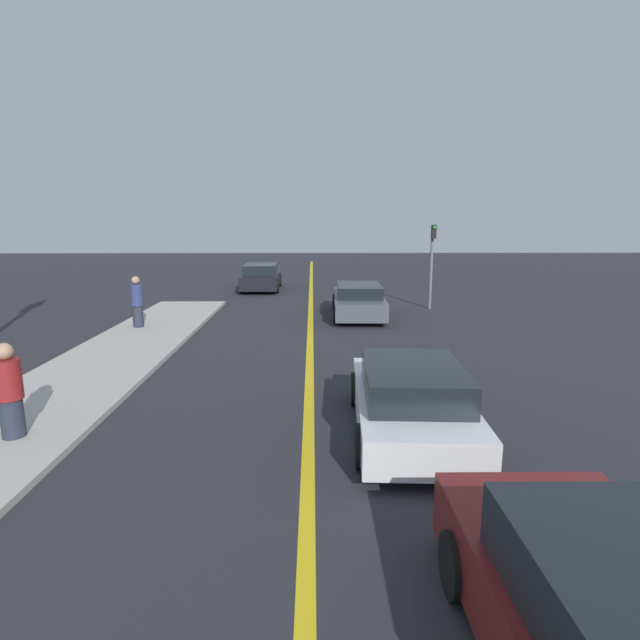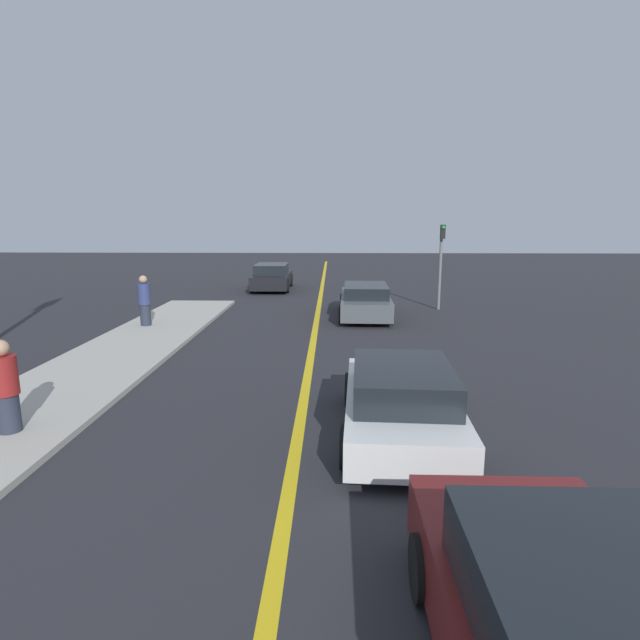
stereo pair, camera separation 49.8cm
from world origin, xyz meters
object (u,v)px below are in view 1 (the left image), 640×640
(car_parked_left_lot, at_px, (261,277))
(car_ahead_center, at_px, (411,400))
(car_far_distant, at_px, (358,300))
(pedestrian_far_standing, at_px, (9,392))
(pedestrian_by_sign, at_px, (137,302))
(traffic_light, at_px, (432,257))

(car_parked_left_lot, bearing_deg, car_ahead_center, -77.49)
(car_far_distant, xyz_separation_m, car_parked_left_lot, (-4.42, 7.49, 0.05))
(pedestrian_far_standing, height_order, pedestrian_by_sign, pedestrian_by_sign)
(car_ahead_center, bearing_deg, pedestrian_far_standing, -174.63)
(car_ahead_center, bearing_deg, car_parked_left_lot, 106.49)
(pedestrian_by_sign, xyz_separation_m, traffic_light, (10.59, 3.94, 1.19))
(car_ahead_center, distance_m, car_far_distant, 10.64)
(car_far_distant, relative_size, pedestrian_far_standing, 2.93)
(car_ahead_center, distance_m, car_parked_left_lot, 18.64)
(car_far_distant, bearing_deg, traffic_light, 29.40)
(car_parked_left_lot, bearing_deg, traffic_light, -38.93)
(car_parked_left_lot, relative_size, pedestrian_by_sign, 2.59)
(car_parked_left_lot, bearing_deg, car_far_distant, -60.39)
(car_parked_left_lot, distance_m, pedestrian_far_standing, 18.52)
(car_ahead_center, xyz_separation_m, pedestrian_far_standing, (-6.50, -0.26, 0.28))
(pedestrian_by_sign, distance_m, traffic_light, 11.37)
(pedestrian_far_standing, distance_m, traffic_light, 15.88)
(pedestrian_far_standing, distance_m, pedestrian_by_sign, 8.62)
(pedestrian_by_sign, relative_size, traffic_light, 0.49)
(car_far_distant, xyz_separation_m, traffic_light, (3.10, 1.62, 1.52))
(traffic_light, bearing_deg, pedestrian_by_sign, -159.58)
(pedestrian_by_sign, height_order, traffic_light, traffic_light)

